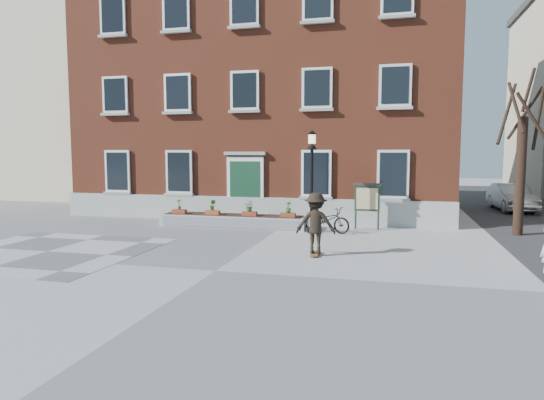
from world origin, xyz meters
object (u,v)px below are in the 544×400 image
(lamp_post, at_px, (312,167))
(notice_board, at_px, (367,198))
(bicycle, at_px, (327,220))
(skateboarder, at_px, (316,223))
(parked_car, at_px, (512,197))

(lamp_post, relative_size, notice_board, 2.10)
(bicycle, height_order, skateboarder, skateboarder)
(bicycle, distance_m, parked_car, 12.71)
(bicycle, bearing_deg, notice_board, -34.09)
(skateboarder, bearing_deg, bicycle, 93.51)
(notice_board, bearing_deg, skateboarder, -102.51)
(notice_board, bearing_deg, bicycle, -141.53)
(parked_car, distance_m, lamp_post, 13.37)
(parked_car, distance_m, skateboarder, 15.98)
(bicycle, bearing_deg, skateboarder, -159.04)
(bicycle, height_order, lamp_post, lamp_post)
(parked_car, xyz_separation_m, skateboarder, (-8.27, -13.68, 0.27))
(bicycle, bearing_deg, lamp_post, 127.13)
(bicycle, distance_m, lamp_post, 2.13)
(notice_board, height_order, skateboarder, skateboarder)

